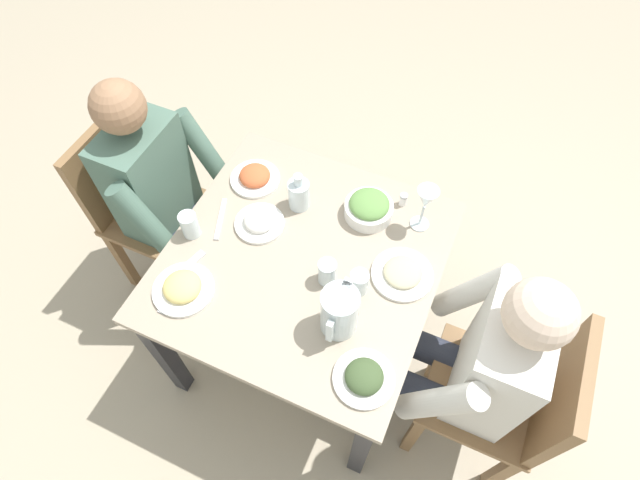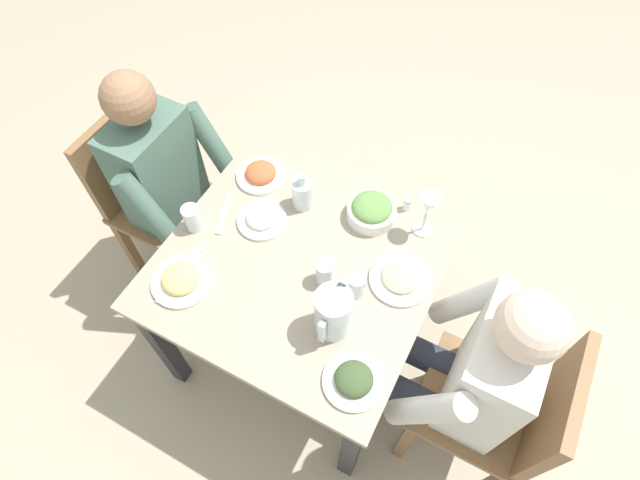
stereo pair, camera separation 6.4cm
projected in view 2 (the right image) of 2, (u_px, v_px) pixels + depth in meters
ground_plane at (307, 338)px, 2.41m from camera, size 8.00×8.00×0.00m
dining_table at (303, 273)px, 1.89m from camera, size 0.94×0.94×0.74m
chair_near at (150, 193)px, 2.25m from camera, size 0.40×0.40×0.89m
chair_far at (505, 411)px, 1.73m from camera, size 0.40×0.40×0.89m
diner_near at (180, 189)px, 2.07m from camera, size 0.48×0.53×1.19m
diner_far at (457, 369)px, 1.66m from camera, size 0.48×0.53×1.19m
water_pitcher at (333, 313)px, 1.56m from camera, size 0.16×0.12×0.19m
salad_bowl at (372, 210)px, 1.85m from camera, size 0.18×0.18×0.09m
plate_fries at (181, 280)px, 1.71m from camera, size 0.21×0.21×0.06m
plate_yoghurt at (262, 218)px, 1.86m from camera, size 0.18×0.18×0.06m
plate_beans at (401, 278)px, 1.72m from camera, size 0.21×0.21×0.04m
plate_rice_curry at (261, 174)px, 1.97m from camera, size 0.19×0.19×0.06m
plate_dolmas at (354, 380)px, 1.53m from camera, size 0.19×0.19×0.06m
water_glass_center at (356, 285)px, 1.67m from camera, size 0.06×0.06×0.09m
water_glass_near_left at (325, 272)px, 1.70m from camera, size 0.06×0.06×0.10m
water_glass_near_right at (192, 218)px, 1.82m from camera, size 0.06×0.06×0.10m
wine_glass at (429, 206)px, 1.73m from camera, size 0.08×0.08×0.20m
oil_carafe at (303, 194)px, 1.87m from camera, size 0.08×0.08×0.16m
salt_shaker at (407, 204)px, 1.88m from camera, size 0.03×0.03×0.05m
fork_near at (173, 284)px, 1.72m from camera, size 0.17×0.03×0.01m
knife_near at (224, 214)px, 1.89m from camera, size 0.18×0.08×0.01m
fork_far at (185, 260)px, 1.77m from camera, size 0.17×0.07×0.01m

